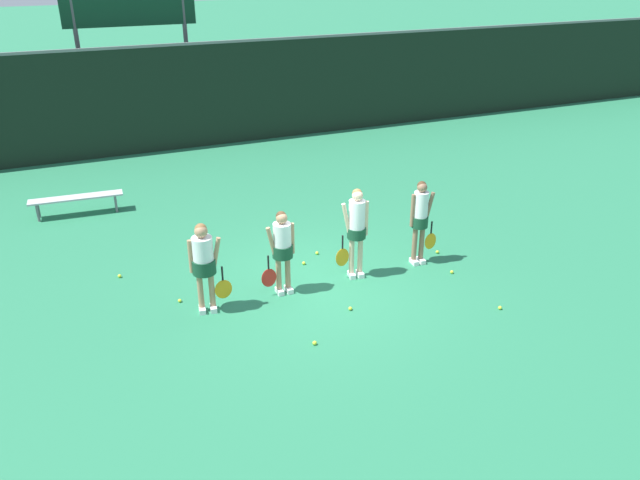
{
  "coord_description": "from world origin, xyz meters",
  "views": [
    {
      "loc": [
        -4.17,
        -9.54,
        5.81
      ],
      "look_at": [
        -0.04,
        -0.0,
        0.93
      ],
      "focal_mm": 35.0,
      "sensor_mm": 36.0,
      "label": 1
    }
  ],
  "objects_px": {
    "tennis_ball_4": "(452,272)",
    "tennis_ball_5": "(206,256)",
    "player_1": "(282,246)",
    "player_3": "(420,216)",
    "scoreboard": "(130,11)",
    "tennis_ball_0": "(317,253)",
    "bench_courtside": "(76,199)",
    "tennis_ball_3": "(120,276)",
    "tennis_ball_1": "(350,308)",
    "tennis_ball_2": "(315,343)",
    "tennis_ball_7": "(500,308)",
    "tennis_ball_6": "(437,252)",
    "player_0": "(204,260)",
    "tennis_ball_9": "(180,301)",
    "tennis_ball_8": "(304,263)",
    "player_2": "(356,226)"
  },
  "relations": [
    {
      "from": "player_1",
      "to": "tennis_ball_5",
      "type": "bearing_deg",
      "value": 116.69
    },
    {
      "from": "tennis_ball_3",
      "to": "tennis_ball_1",
      "type": "bearing_deg",
      "value": -38.6
    },
    {
      "from": "tennis_ball_9",
      "to": "player_3",
      "type": "bearing_deg",
      "value": -4.16
    },
    {
      "from": "tennis_ball_4",
      "to": "tennis_ball_5",
      "type": "height_order",
      "value": "same"
    },
    {
      "from": "tennis_ball_1",
      "to": "tennis_ball_7",
      "type": "distance_m",
      "value": 2.65
    },
    {
      "from": "bench_courtside",
      "to": "player_0",
      "type": "height_order",
      "value": "player_0"
    },
    {
      "from": "scoreboard",
      "to": "tennis_ball_0",
      "type": "relative_size",
      "value": 77.04
    },
    {
      "from": "tennis_ball_2",
      "to": "tennis_ball_4",
      "type": "relative_size",
      "value": 1.06
    },
    {
      "from": "tennis_ball_3",
      "to": "tennis_ball_5",
      "type": "bearing_deg",
      "value": 6.3
    },
    {
      "from": "tennis_ball_1",
      "to": "tennis_ball_0",
      "type": "bearing_deg",
      "value": 81.75
    },
    {
      "from": "bench_courtside",
      "to": "tennis_ball_6",
      "type": "distance_m",
      "value": 8.53
    },
    {
      "from": "scoreboard",
      "to": "tennis_ball_5",
      "type": "distance_m",
      "value": 10.04
    },
    {
      "from": "scoreboard",
      "to": "tennis_ball_1",
      "type": "relative_size",
      "value": 77.38
    },
    {
      "from": "player_3",
      "to": "tennis_ball_2",
      "type": "relative_size",
      "value": 24.65
    },
    {
      "from": "tennis_ball_4",
      "to": "tennis_ball_7",
      "type": "height_order",
      "value": "tennis_ball_4"
    },
    {
      "from": "tennis_ball_4",
      "to": "tennis_ball_7",
      "type": "relative_size",
      "value": 1.02
    },
    {
      "from": "player_2",
      "to": "player_3",
      "type": "bearing_deg",
      "value": 9.95
    },
    {
      "from": "player_2",
      "to": "bench_courtside",
      "type": "bearing_deg",
      "value": 140.58
    },
    {
      "from": "bench_courtside",
      "to": "tennis_ball_2",
      "type": "distance_m",
      "value": 7.88
    },
    {
      "from": "tennis_ball_2",
      "to": "tennis_ball_8",
      "type": "relative_size",
      "value": 1.05
    },
    {
      "from": "player_2",
      "to": "tennis_ball_2",
      "type": "relative_size",
      "value": 25.43
    },
    {
      "from": "player_2",
      "to": "tennis_ball_0",
      "type": "distance_m",
      "value": 1.58
    },
    {
      "from": "player_3",
      "to": "tennis_ball_0",
      "type": "relative_size",
      "value": 25.81
    },
    {
      "from": "player_0",
      "to": "tennis_ball_9",
      "type": "distance_m",
      "value": 1.14
    },
    {
      "from": "scoreboard",
      "to": "tennis_ball_7",
      "type": "xyz_separation_m",
      "value": [
        4.02,
        -13.29,
        -4.03
      ]
    },
    {
      "from": "player_1",
      "to": "player_3",
      "type": "bearing_deg",
      "value": 1.31
    },
    {
      "from": "tennis_ball_8",
      "to": "tennis_ball_5",
      "type": "bearing_deg",
      "value": 147.38
    },
    {
      "from": "scoreboard",
      "to": "tennis_ball_4",
      "type": "relative_size",
      "value": 77.84
    },
    {
      "from": "player_1",
      "to": "player_2",
      "type": "bearing_deg",
      "value": 1.6
    },
    {
      "from": "player_3",
      "to": "player_0",
      "type": "bearing_deg",
      "value": -173.66
    },
    {
      "from": "tennis_ball_3",
      "to": "tennis_ball_4",
      "type": "height_order",
      "value": "tennis_ball_3"
    },
    {
      "from": "tennis_ball_3",
      "to": "player_3",
      "type": "bearing_deg",
      "value": -17.12
    },
    {
      "from": "bench_courtside",
      "to": "tennis_ball_2",
      "type": "relative_size",
      "value": 30.44
    },
    {
      "from": "player_1",
      "to": "player_3",
      "type": "height_order",
      "value": "player_3"
    },
    {
      "from": "scoreboard",
      "to": "tennis_ball_6",
      "type": "height_order",
      "value": "scoreboard"
    },
    {
      "from": "tennis_ball_8",
      "to": "tennis_ball_0",
      "type": "bearing_deg",
      "value": 36.73
    },
    {
      "from": "tennis_ball_0",
      "to": "tennis_ball_5",
      "type": "xyz_separation_m",
      "value": [
        -2.16,
        0.79,
        -0.0
      ]
    },
    {
      "from": "scoreboard",
      "to": "tennis_ball_5",
      "type": "bearing_deg",
      "value": -91.58
    },
    {
      "from": "player_1",
      "to": "tennis_ball_1",
      "type": "xyz_separation_m",
      "value": [
        0.86,
        -1.08,
        -0.91
      ]
    },
    {
      "from": "tennis_ball_1",
      "to": "tennis_ball_2",
      "type": "distance_m",
      "value": 1.23
    },
    {
      "from": "tennis_ball_4",
      "to": "tennis_ball_9",
      "type": "xyz_separation_m",
      "value": [
        -5.14,
        1.03,
        -0.0
      ]
    },
    {
      "from": "player_0",
      "to": "player_3",
      "type": "bearing_deg",
      "value": 10.85
    },
    {
      "from": "player_2",
      "to": "player_3",
      "type": "distance_m",
      "value": 1.42
    },
    {
      "from": "tennis_ball_2",
      "to": "tennis_ball_9",
      "type": "height_order",
      "value": "tennis_ball_2"
    },
    {
      "from": "tennis_ball_7",
      "to": "tennis_ball_8",
      "type": "relative_size",
      "value": 0.98
    },
    {
      "from": "player_3",
      "to": "tennis_ball_7",
      "type": "xyz_separation_m",
      "value": [
        0.39,
        -2.16,
        -0.99
      ]
    },
    {
      "from": "bench_courtside",
      "to": "tennis_ball_3",
      "type": "bearing_deg",
      "value": -78.4
    },
    {
      "from": "tennis_ball_1",
      "to": "tennis_ball_8",
      "type": "relative_size",
      "value": 1.0
    },
    {
      "from": "player_1",
      "to": "tennis_ball_0",
      "type": "xyz_separation_m",
      "value": [
        1.19,
        1.18,
        -0.91
      ]
    },
    {
      "from": "player_1",
      "to": "tennis_ball_8",
      "type": "relative_size",
      "value": 23.96
    }
  ]
}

